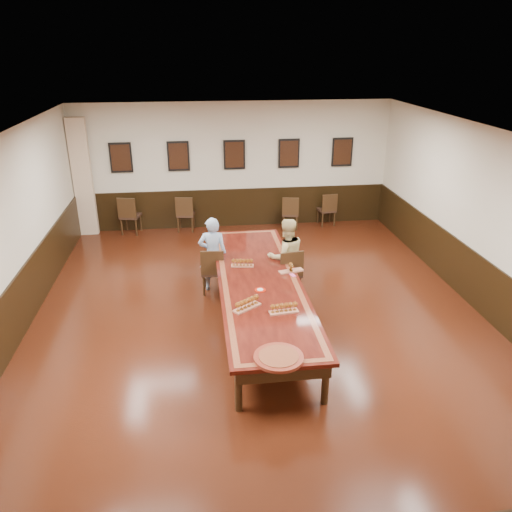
{
  "coord_description": "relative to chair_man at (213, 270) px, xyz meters",
  "views": [
    {
      "loc": [
        -1.0,
        -7.6,
        4.48
      ],
      "look_at": [
        0.0,
        0.5,
        1.0
      ],
      "focal_mm": 35.0,
      "sensor_mm": 36.0,
      "label": 1
    }
  ],
  "objects": [
    {
      "name": "posters",
      "position": [
        0.75,
        3.76,
        1.43
      ],
      "size": [
        6.14,
        0.04,
        0.74
      ],
      "color": "black",
      "rests_on": "wall_back"
    },
    {
      "name": "person_woman",
      "position": [
        1.39,
        -0.21,
        0.29
      ],
      "size": [
        0.85,
        0.71,
        1.51
      ],
      "primitive_type": "imported",
      "rotation": [
        0.0,
        0.0,
        3.33
      ],
      "color": "beige",
      "rests_on": "floor"
    },
    {
      "name": "flight_d",
      "position": [
        0.97,
        -2.31,
        0.36
      ],
      "size": [
        0.45,
        0.18,
        0.17
      ],
      "color": "#9E5C42",
      "rests_on": "conference_table"
    },
    {
      "name": "flight_a",
      "position": [
        0.52,
        -0.55,
        0.35
      ],
      "size": [
        0.42,
        0.18,
        0.15
      ],
      "color": "#9E5C42",
      "rests_on": "conference_table"
    },
    {
      "name": "floor",
      "position": [
        0.75,
        -1.18,
        -0.48
      ],
      "size": [
        8.0,
        10.0,
        0.02
      ],
      "primitive_type": "cube",
      "color": "black",
      "rests_on": "ground"
    },
    {
      "name": "person_man",
      "position": [
        0.01,
        0.1,
        0.28
      ],
      "size": [
        0.57,
        0.4,
        1.49
      ],
      "primitive_type": "imported",
      "rotation": [
        0.0,
        0.0,
        3.06
      ],
      "color": "#4A7BB9",
      "rests_on": "floor"
    },
    {
      "name": "chair_woman",
      "position": [
        1.4,
        -0.31,
        0.02
      ],
      "size": [
        0.54,
        0.57,
        0.97
      ],
      "primitive_type": null,
      "rotation": [
        0.0,
        0.0,
        3.33
      ],
      "color": "black",
      "rests_on": "floor"
    },
    {
      "name": "wall_right",
      "position": [
        4.76,
        -1.18,
        1.13
      ],
      "size": [
        0.02,
        10.0,
        3.2
      ],
      "primitive_type": "cube",
      "color": "beige",
      "rests_on": "floor"
    },
    {
      "name": "red_plate_grp",
      "position": [
        0.71,
        -1.54,
        0.29
      ],
      "size": [
        0.18,
        0.18,
        0.02
      ],
      "color": "#AE1C0B",
      "rests_on": "conference_table"
    },
    {
      "name": "spare_chair_a",
      "position": [
        -1.94,
        3.55,
        0.02
      ],
      "size": [
        0.56,
        0.59,
        0.98
      ],
      "primitive_type": null,
      "rotation": [
        0.0,
        0.0,
        2.92
      ],
      "color": "black",
      "rests_on": "floor"
    },
    {
      "name": "conference_table",
      "position": [
        0.75,
        -1.18,
        0.14
      ],
      "size": [
        1.4,
        5.0,
        0.76
      ],
      "color": "black",
      "rests_on": "floor"
    },
    {
      "name": "carved_platter",
      "position": [
        0.7,
        -3.48,
        0.31
      ],
      "size": [
        0.81,
        0.81,
        0.05
      ],
      "color": "maroon",
      "rests_on": "conference_table"
    },
    {
      "name": "wainscoting",
      "position": [
        0.75,
        -1.18,
        0.03
      ],
      "size": [
        8.0,
        10.0,
        1.0
      ],
      "color": "black",
      "rests_on": "floor"
    },
    {
      "name": "flight_c",
      "position": [
        0.44,
        -2.12,
        0.37
      ],
      "size": [
        0.47,
        0.39,
        0.18
      ],
      "color": "#9E5C42",
      "rests_on": "conference_table"
    },
    {
      "name": "chair_man",
      "position": [
        0.0,
        0.0,
        0.0
      ],
      "size": [
        0.48,
        0.51,
        0.93
      ],
      "primitive_type": null,
      "rotation": [
        0.0,
        0.0,
        3.06
      ],
      "color": "black",
      "rests_on": "floor"
    },
    {
      "name": "spare_chair_b",
      "position": [
        -0.55,
        3.58,
        0.0
      ],
      "size": [
        0.49,
        0.52,
        0.94
      ],
      "primitive_type": null,
      "rotation": [
        0.0,
        0.0,
        3.03
      ],
      "color": "black",
      "rests_on": "floor"
    },
    {
      "name": "flight_b",
      "position": [
        1.35,
        -0.88,
        0.36
      ],
      "size": [
        0.46,
        0.24,
        0.16
      ],
      "color": "#9E5C42",
      "rests_on": "conference_table"
    },
    {
      "name": "spare_chair_c",
      "position": [
        2.16,
        3.37,
        -0.02
      ],
      "size": [
        0.51,
        0.54,
        0.89
      ],
      "primitive_type": null,
      "rotation": [
        0.0,
        0.0,
        2.93
      ],
      "color": "black",
      "rests_on": "floor"
    },
    {
      "name": "wall_back",
      "position": [
        0.75,
        3.83,
        1.13
      ],
      "size": [
        8.0,
        0.02,
        3.2
      ],
      "primitive_type": "cube",
      "color": "beige",
      "rests_on": "floor"
    },
    {
      "name": "curtain",
      "position": [
        -3.0,
        3.64,
        0.98
      ],
      "size": [
        0.45,
        0.18,
        2.9
      ],
      "primitive_type": "cube",
      "color": "tan",
      "rests_on": "floor"
    },
    {
      "name": "ceiling",
      "position": [
        0.75,
        -1.18,
        2.74
      ],
      "size": [
        8.0,
        10.0,
        0.02
      ],
      "primitive_type": "cube",
      "color": "white",
      "rests_on": "floor"
    },
    {
      "name": "wall_front",
      "position": [
        0.75,
        -6.19,
        1.13
      ],
      "size": [
        8.0,
        0.02,
        3.2
      ],
      "primitive_type": "cube",
      "color": "beige",
      "rests_on": "floor"
    },
    {
      "name": "pink_phone",
      "position": [
        1.35,
        -1.04,
        0.29
      ],
      "size": [
        0.11,
        0.15,
        0.01
      ],
      "primitive_type": "cube",
      "rotation": [
        0.0,
        0.0,
        0.31
      ],
      "color": "#FC54A8",
      "rests_on": "conference_table"
    },
    {
      "name": "spare_chair_d",
      "position": [
        3.17,
        3.56,
        -0.02
      ],
      "size": [
        0.47,
        0.5,
        0.89
      ],
      "primitive_type": null,
      "rotation": [
        0.0,
        0.0,
        3.28
      ],
      "color": "black",
      "rests_on": "floor"
    },
    {
      "name": "wall_left",
      "position": [
        -3.26,
        -1.18,
        1.13
      ],
      "size": [
        0.02,
        10.0,
        3.2
      ],
      "primitive_type": "cube",
      "color": "beige",
      "rests_on": "floor"
    }
  ]
}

